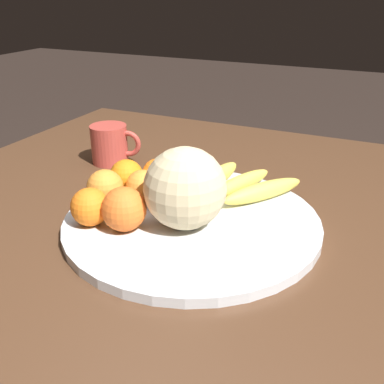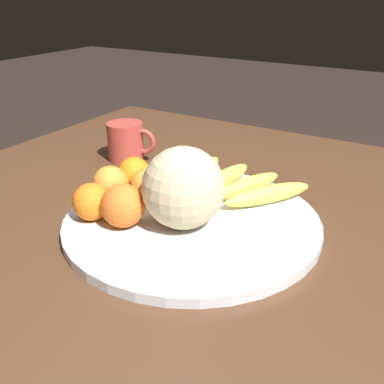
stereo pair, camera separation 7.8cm
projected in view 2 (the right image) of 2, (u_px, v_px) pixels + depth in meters
The scene contains 12 objects.
kitchen_table at pixel (240, 261), 0.85m from camera, with size 1.41×1.14×0.72m.
fruit_bowl at pixel (192, 221), 0.80m from camera, with size 0.46×0.46×0.02m.
melon at pixel (183, 188), 0.75m from camera, with size 0.14×0.14×0.14m.
banana_bunch at pixel (224, 180), 0.91m from camera, with size 0.33×0.20×0.03m.
orange_front_left at pixel (147, 184), 0.85m from camera, with size 0.06×0.06×0.06m.
orange_front_right at pixel (165, 173), 0.90m from camera, with size 0.07×0.07×0.07m.
orange_mid_center at pixel (91, 202), 0.78m from camera, with size 0.07×0.07×0.07m.
orange_back_left at pixel (110, 184), 0.85m from camera, with size 0.07×0.07×0.07m.
orange_back_right at pixel (123, 206), 0.76m from camera, with size 0.08×0.08×0.08m.
orange_top_small at pixel (179, 185), 0.85m from camera, with size 0.06×0.06×0.06m.
orange_side_extra at pixel (134, 173), 0.90m from camera, with size 0.07×0.07×0.07m.
ceramic_mug at pixel (127, 141), 1.09m from camera, with size 0.12×0.09×0.09m.
Camera 2 is at (-0.29, 0.66, 1.12)m, focal length 42.00 mm.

